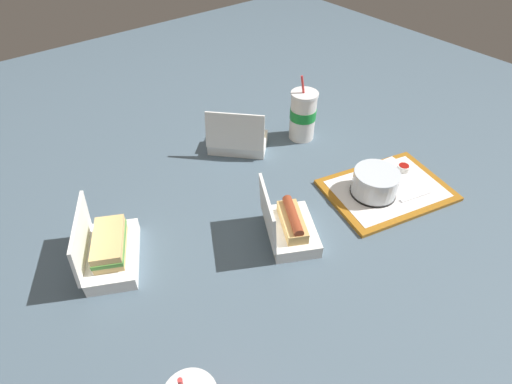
% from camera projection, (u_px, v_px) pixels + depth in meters
% --- Properties ---
extents(ground_plane, '(3.20, 3.20, 0.00)m').
position_uv_depth(ground_plane, '(258.00, 210.00, 1.18)').
color(ground_plane, '#4C6070').
extents(food_tray, '(0.42, 0.34, 0.01)m').
position_uv_depth(food_tray, '(387.00, 190.00, 1.24)').
color(food_tray, '#A56619').
rests_on(food_tray, ground_plane).
extents(cake_container, '(0.14, 0.14, 0.08)m').
position_uv_depth(cake_container, '(375.00, 183.00, 1.19)').
color(cake_container, black).
rests_on(cake_container, food_tray).
extents(ketchup_cup, '(0.04, 0.04, 0.02)m').
position_uv_depth(ketchup_cup, '(403.00, 168.00, 1.29)').
color(ketchup_cup, white).
rests_on(ketchup_cup, food_tray).
extents(napkin_stack, '(0.11, 0.11, 0.00)m').
position_uv_depth(napkin_stack, '(391.00, 169.00, 1.30)').
color(napkin_stack, white).
rests_on(napkin_stack, food_tray).
extents(plastic_fork, '(0.11, 0.04, 0.00)m').
position_uv_depth(plastic_fork, '(416.00, 196.00, 1.20)').
color(plastic_fork, white).
rests_on(plastic_fork, food_tray).
extents(clamshell_hotdog_left, '(0.21, 0.22, 0.16)m').
position_uv_depth(clamshell_hotdog_left, '(289.00, 226.00, 1.08)').
color(clamshell_hotdog_left, white).
rests_on(clamshell_hotdog_left, ground_plane).
extents(clamshell_sandwich_center, '(0.23, 0.23, 0.16)m').
position_uv_depth(clamshell_sandwich_center, '(238.00, 138.00, 1.39)').
color(clamshell_sandwich_center, white).
rests_on(clamshell_sandwich_center, ground_plane).
extents(clamshell_sandwich_corner, '(0.21, 0.25, 0.16)m').
position_uv_depth(clamshell_sandwich_corner, '(109.00, 250.00, 1.01)').
color(clamshell_sandwich_corner, white).
rests_on(clamshell_sandwich_corner, ground_plane).
extents(soda_cup_left, '(0.10, 0.10, 0.24)m').
position_uv_depth(soda_cup_left, '(303.00, 115.00, 1.41)').
color(soda_cup_left, white).
rests_on(soda_cup_left, ground_plane).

